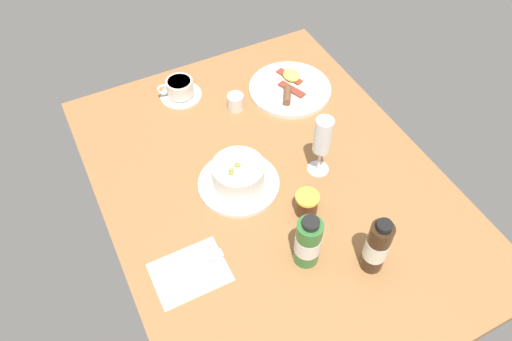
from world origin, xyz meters
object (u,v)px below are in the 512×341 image
(creamer_jug, at_px, (236,102))
(wine_glass, at_px, (323,138))
(porridge_bowl, at_px, (238,176))
(jam_jar, at_px, (307,203))
(sauce_bottle_green, at_px, (308,242))
(cutlery_setting, at_px, (192,271))
(sauce_bottle_brown, at_px, (377,247))
(coffee_cup, at_px, (180,89))
(breakfast_plate, at_px, (290,88))

(creamer_jug, xyz_separation_m, wine_glass, (0.31, 0.09, 0.09))
(wine_glass, bearing_deg, porridge_bowl, -102.47)
(creamer_jug, relative_size, jam_jar, 0.89)
(porridge_bowl, height_order, sauce_bottle_green, sauce_bottle_green)
(porridge_bowl, height_order, cutlery_setting, porridge_bowl)
(jam_jar, bearing_deg, sauce_bottle_brown, 16.15)
(cutlery_setting, bearing_deg, creamer_jug, 144.15)
(porridge_bowl, height_order, coffee_cup, porridge_bowl)
(coffee_cup, bearing_deg, breakfast_plate, 67.28)
(sauce_bottle_green, bearing_deg, coffee_cup, -175.16)
(porridge_bowl, bearing_deg, sauce_bottle_green, 9.97)
(wine_glass, distance_m, jam_jar, 0.17)
(jam_jar, height_order, sauce_bottle_green, sauce_bottle_green)
(jam_jar, distance_m, sauce_bottle_green, 0.14)
(creamer_jug, relative_size, breakfast_plate, 0.22)
(porridge_bowl, xyz_separation_m, creamer_jug, (-0.26, 0.12, -0.01))
(cutlery_setting, height_order, breakfast_plate, breakfast_plate)
(coffee_cup, xyz_separation_m, creamer_jug, (0.12, 0.13, -0.00))
(jam_jar, bearing_deg, coffee_cup, -167.11)
(cutlery_setting, xyz_separation_m, creamer_jug, (-0.44, 0.32, 0.02))
(sauce_bottle_brown, bearing_deg, breakfast_plate, 168.10)
(porridge_bowl, bearing_deg, cutlery_setting, -48.84)
(sauce_bottle_green, distance_m, breakfast_plate, 0.58)
(cutlery_setting, height_order, jam_jar, jam_jar)
(porridge_bowl, relative_size, sauce_bottle_brown, 1.26)
(coffee_cup, distance_m, creamer_jug, 0.18)
(cutlery_setting, distance_m, wine_glass, 0.45)
(jam_jar, bearing_deg, cutlery_setting, -84.77)
(sauce_bottle_brown, bearing_deg, creamer_jug, -175.01)
(wine_glass, relative_size, sauce_bottle_brown, 1.08)
(cutlery_setting, relative_size, wine_glass, 0.94)
(porridge_bowl, relative_size, cutlery_setting, 1.24)
(wine_glass, distance_m, sauce_bottle_green, 0.28)
(wine_glass, bearing_deg, sauce_bottle_green, -37.47)
(coffee_cup, distance_m, wine_glass, 0.50)
(breakfast_plate, bearing_deg, coffee_cup, -112.72)
(sauce_bottle_green, xyz_separation_m, breakfast_plate, (-0.52, 0.25, -0.06))
(creamer_jug, height_order, breakfast_plate, creamer_jug)
(coffee_cup, distance_m, breakfast_plate, 0.33)
(porridge_bowl, relative_size, jam_jar, 3.47)
(cutlery_setting, relative_size, sauce_bottle_brown, 1.02)
(creamer_jug, distance_m, sauce_bottle_green, 0.53)
(jam_jar, bearing_deg, wine_glass, 136.14)
(porridge_bowl, distance_m, wine_glass, 0.23)
(coffee_cup, height_order, breakfast_plate, coffee_cup)
(wine_glass, xyz_separation_m, jam_jar, (0.10, -0.10, -0.09))
(jam_jar, distance_m, breakfast_plate, 0.45)
(breakfast_plate, bearing_deg, cutlery_setting, -48.85)
(porridge_bowl, bearing_deg, wine_glass, 77.53)
(wine_glass, bearing_deg, sauce_bottle_brown, -7.79)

